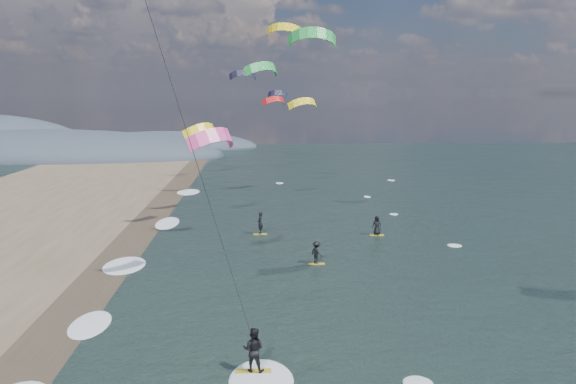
{
  "coord_description": "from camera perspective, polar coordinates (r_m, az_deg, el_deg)",
  "views": [
    {
      "loc": [
        -2.4,
        -15.67,
        11.26
      ],
      "look_at": [
        -1.0,
        12.0,
        7.0
      ],
      "focal_mm": 40.0,
      "sensor_mm": 36.0,
      "label": 1
    }
  ],
  "objects": [
    {
      "name": "wet_sand_strip",
      "position": [
        29.62,
        -22.28,
        -14.27
      ],
      "size": [
        3.0,
        240.0,
        0.0
      ],
      "primitive_type": "cube",
      "color": "#382D23",
      "rests_on": "ground"
    },
    {
      "name": "coastal_hills",
      "position": [
        131.1,
        -21.81,
        3.19
      ],
      "size": [
        80.0,
        41.0,
        15.0
      ],
      "color": "#3D4756",
      "rests_on": "ground"
    },
    {
      "name": "kitesurfer_near_b",
      "position": [
        20.6,
        -10.14,
        8.55
      ],
      "size": [
        7.26,
        9.14,
        16.7
      ],
      "color": "gold",
      "rests_on": "ground"
    },
    {
      "name": "far_kitesurfers",
      "position": [
        47.88,
        2.85,
        -3.87
      ],
      "size": [
        10.46,
        10.25,
        1.83
      ],
      "color": "gold",
      "rests_on": "ground"
    },
    {
      "name": "bg_kite_field",
      "position": [
        67.43,
        -1.66,
        9.69
      ],
      "size": [
        13.21,
        71.02,
        10.69
      ],
      "color": "green",
      "rests_on": "ground"
    },
    {
      "name": "shoreline_surf",
      "position": [
        33.5,
        -17.59,
        -11.32
      ],
      "size": [
        2.4,
        79.4,
        0.11
      ],
      "color": "white",
      "rests_on": "ground"
    }
  ]
}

